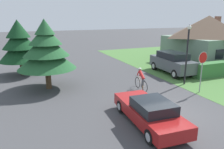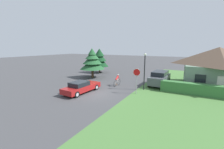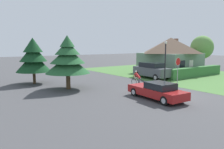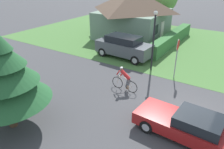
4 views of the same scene
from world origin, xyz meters
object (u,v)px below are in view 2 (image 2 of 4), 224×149
Objects in this scene: sedan_left_lane at (81,87)px; parked_suv_right at (160,78)px; stop_sign at (137,76)px; street_lamp at (145,67)px; conifer_tall_near at (92,61)px; cottage_house at (217,67)px; cyclist at (117,80)px; conifer_tall_far at (99,59)px.

parked_suv_right reaches higher than sedan_left_lane.
stop_sign is 0.63× the size of street_lamp.
stop_sign is 10.53m from conifer_tall_near.
parked_suv_right is 1.76× the size of stop_sign.
cyclist is (-11.32, -5.46, -1.90)m from cottage_house.
sedan_left_lane is 7.65m from street_lamp.
cottage_house is 7.11m from parked_suv_right.
conifer_tall_near is (-17.27, -2.68, 0.15)m from cottage_house.
conifer_tall_far is (-1.69, 4.72, -0.02)m from conifer_tall_near.
sedan_left_lane is 1.09× the size of street_lamp.
street_lamp is 0.91× the size of conifer_tall_near.
street_lamp is 10.08m from conifer_tall_near.
cottage_house reaches higher than cyclist.
cottage_house is 1.71× the size of sedan_left_lane.
street_lamp is at bearing -49.93° from sedan_left_lane.
cyclist is at bearing -25.07° from conifer_tall_near.
stop_sign is at bearing -40.88° from conifer_tall_far.
cyclist is at bearing -44.48° from conifer_tall_far.
cottage_house is 19.07m from conifer_tall_far.
parked_suv_right is 1.03× the size of conifer_tall_far.
street_lamp reaches higher than cyclist.
cottage_house is at bearing -6.14° from conifer_tall_far.
street_lamp is (-1.20, -3.09, 1.75)m from parked_suv_right.
parked_suv_right is (7.09, 7.50, 0.35)m from sedan_left_lane.
cottage_house is 4.55× the size of cyclist.
conifer_tall_far is (-12.53, 4.58, 1.77)m from parked_suv_right.
street_lamp reaches higher than parked_suv_right.
conifer_tall_near reaches higher than cyclist.
conifer_tall_far is at bearing 170.42° from cottage_house.
sedan_left_lane is 6.28m from stop_sign.
parked_suv_right reaches higher than cyclist.
cyclist is 4.20m from street_lamp.
cottage_house is 1.70× the size of conifer_tall_near.
conifer_tall_near is 5.01m from conifer_tall_far.
conifer_tall_near is at bearing -32.01° from stop_sign.
cyclist is (2.20, 4.58, 0.10)m from sedan_left_lane.
stop_sign is (-1.51, -4.96, 1.01)m from parked_suv_right.
cyclist is at bearing 123.55° from parked_suv_right.
conifer_tall_far is at bearing 109.69° from conifer_tall_near.
street_lamp is 13.68m from conifer_tall_far.
parked_suv_right is at bearing 0.72° from conifer_tall_near.
stop_sign reaches higher than sedan_left_lane.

